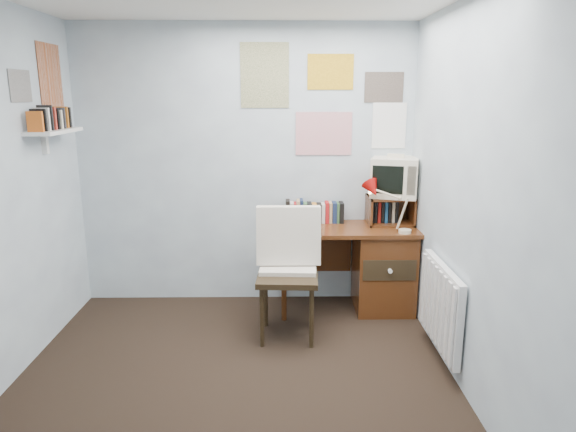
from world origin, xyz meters
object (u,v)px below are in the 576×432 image
(tv_riser, at_px, (390,210))
(desk_lamp, at_px, (406,211))
(wall_shelf, at_px, (54,131))
(desk, at_px, (377,265))
(crt_tv, at_px, (395,175))
(desk_chair, at_px, (288,277))
(radiator, at_px, (441,306))

(tv_riser, bearing_deg, desk_lamp, -78.07)
(tv_riser, distance_m, wall_shelf, 2.83)
(desk_lamp, bearing_deg, tv_riser, 100.79)
(desk_lamp, xyz_separation_m, tv_riser, (-0.07, 0.31, -0.07))
(desk, height_order, tv_riser, tv_riser)
(desk_lamp, xyz_separation_m, wall_shelf, (-2.76, -0.18, 0.67))
(crt_tv, xyz_separation_m, wall_shelf, (-2.72, -0.51, 0.42))
(desk_lamp, distance_m, crt_tv, 0.41)
(tv_riser, bearing_deg, desk, -137.04)
(desk_chair, distance_m, radiator, 1.16)
(desk, height_order, desk_chair, desk_chair)
(desk_chair, bearing_deg, crt_tv, 38.39)
(desk_lamp, xyz_separation_m, radiator, (0.10, -0.73, -0.53))
(desk_chair, relative_size, desk_lamp, 2.60)
(crt_tv, height_order, wall_shelf, wall_shelf)
(desk, distance_m, crt_tv, 0.82)
(radiator, distance_m, wall_shelf, 3.15)
(desk, relative_size, tv_riser, 3.00)
(desk_chair, bearing_deg, desk, 37.29)
(radiator, relative_size, wall_shelf, 1.29)
(wall_shelf, bearing_deg, tv_riser, 10.32)
(tv_riser, height_order, crt_tv, crt_tv)
(desk_chair, distance_m, tv_riser, 1.20)
(desk, relative_size, crt_tv, 3.03)
(desk_lamp, bearing_deg, desk_chair, -161.83)
(desk, height_order, radiator, desk)
(desk_lamp, xyz_separation_m, crt_tv, (-0.03, 0.33, 0.25))
(desk_chair, xyz_separation_m, wall_shelf, (-1.77, 0.17, 1.12))
(desk_chair, relative_size, radiator, 1.25)
(radiator, bearing_deg, wall_shelf, 169.11)
(desk, distance_m, tv_riser, 0.51)
(desk, distance_m, wall_shelf, 2.87)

